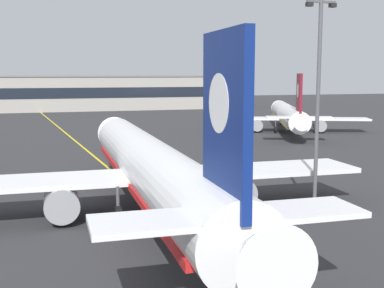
% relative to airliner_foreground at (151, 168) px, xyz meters
% --- Properties ---
extents(ground_plane, '(400.00, 400.00, 0.00)m').
position_rel_airliner_foreground_xyz_m(ground_plane, '(-0.52, -11.40, -3.37)').
color(ground_plane, '#2D2D30').
extents(taxiway_centreline, '(13.89, 179.51, 0.01)m').
position_rel_airliner_foreground_xyz_m(taxiway_centreline, '(-0.52, 18.60, -3.37)').
color(taxiway_centreline, yellow).
rests_on(taxiway_centreline, ground).
extents(airliner_foreground, '(32.10, 41.46, 11.65)m').
position_rel_airliner_foreground_xyz_m(airliner_foreground, '(0.00, 0.00, 0.00)').
color(airliner_foreground, white).
rests_on(airliner_foreground, ground).
extents(airliner_background, '(27.27, 34.34, 10.08)m').
position_rel_airliner_foreground_xyz_m(airliner_background, '(33.83, 43.80, -0.45)').
color(airliner_background, white).
rests_on(airliner_background, ground).
extents(apron_lamp_post, '(2.24, 0.90, 14.99)m').
position_rel_airliner_foreground_xyz_m(apron_lamp_post, '(11.35, -3.08, 4.44)').
color(apron_lamp_post, '#515156').
rests_on(apron_lamp_post, ground).
extents(terminal_building, '(120.55, 12.40, 9.65)m').
position_rel_airliner_foreground_xyz_m(terminal_building, '(-6.67, 109.46, 1.46)').
color(terminal_building, '#9E998E').
rests_on(terminal_building, ground).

